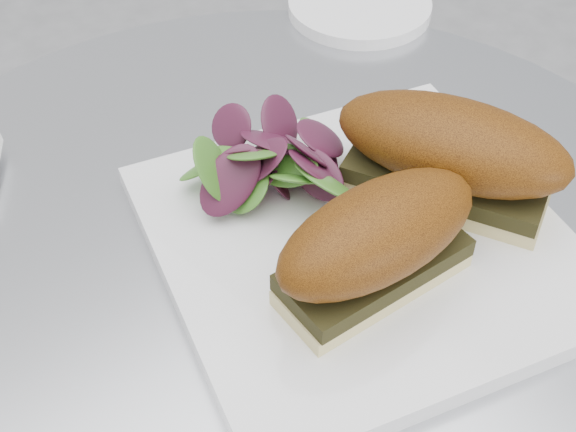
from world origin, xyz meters
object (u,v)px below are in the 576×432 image
Objects in this scene: sandwich_right at (451,152)px; saucer at (360,7)px; plate at (361,243)px.

sandwich_right is 1.29× the size of saucer.
saucer is (0.23, 0.25, -0.00)m from plate.
sandwich_right reaches higher than saucer.
sandwich_right reaches higher than plate.
saucer is at bearing 47.92° from plate.
sandwich_right is (0.08, -0.01, 0.05)m from plate.
plate is 0.09m from sandwich_right.
saucer is (0.15, 0.26, -0.05)m from sandwich_right.
plate is 1.50× the size of sandwich_right.
sandwich_right is at bearing -5.16° from plate.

